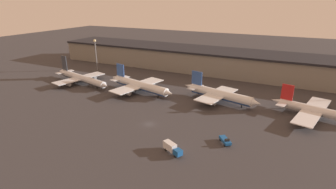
# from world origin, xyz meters

# --- Properties ---
(ground) EXTENTS (600.00, 600.00, 0.00)m
(ground) POSITION_xyz_m (0.00, 0.00, 0.00)
(ground) COLOR #383538
(terminal_building) EXTENTS (233.91, 31.10, 14.56)m
(terminal_building) POSITION_xyz_m (0.00, 87.98, 7.32)
(terminal_building) COLOR gray
(terminal_building) RESTS_ON ground
(airplane_0) EXTENTS (47.45, 31.13, 14.00)m
(airplane_0) POSITION_xyz_m (-61.31, 27.91, 3.27)
(airplane_0) COLOR silver
(airplane_0) RESTS_ON ground
(airplane_1) EXTENTS (43.81, 32.69, 12.85)m
(airplane_1) POSITION_xyz_m (-23.39, 30.49, 3.67)
(airplane_1) COLOR white
(airplane_1) RESTS_ON ground
(airplane_2) EXTENTS (39.74, 27.45, 12.75)m
(airplane_2) POSITION_xyz_m (17.83, 35.28, 3.70)
(airplane_2) COLOR white
(airplane_2) RESTS_ON ground
(airplane_3) EXTENTS (35.89, 36.24, 11.86)m
(airplane_3) POSITION_xyz_m (57.96, 35.47, 3.14)
(airplane_3) COLOR silver
(airplane_3) RESTS_ON ground
(service_vehicle_0) EXTENTS (7.71, 5.29, 3.16)m
(service_vehicle_0) POSITION_xyz_m (16.84, -14.27, 1.79)
(service_vehicle_0) COLOR #195199
(service_vehicle_0) RESTS_ON ground
(service_vehicle_2) EXTENTS (5.25, 5.80, 2.46)m
(service_vehicle_2) POSITION_xyz_m (30.48, -1.15, 1.15)
(service_vehicle_2) COLOR #195199
(service_vehicle_2) RESTS_ON ground
(lamp_post_0) EXTENTS (1.80, 1.80, 20.86)m
(lamp_post_0) POSITION_xyz_m (-74.07, 56.32, 13.59)
(lamp_post_0) COLOR slate
(lamp_post_0) RESTS_ON ground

